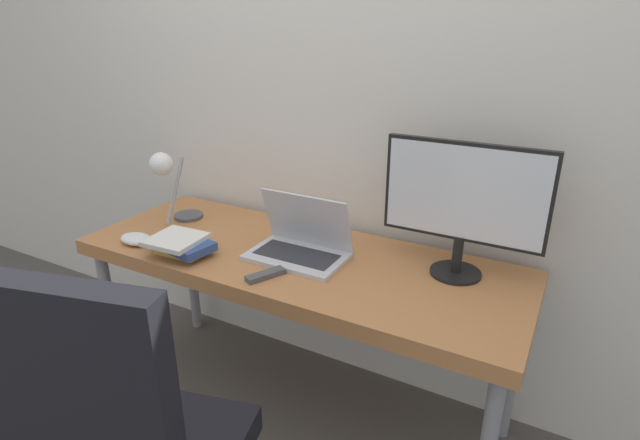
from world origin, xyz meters
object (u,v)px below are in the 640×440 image
(laptop, at_px, (300,244))
(monitor, at_px, (464,200))
(game_controller, at_px, (136,239))
(desk_lamp, at_px, (168,177))
(book_stack, at_px, (181,244))

(laptop, xyz_separation_m, monitor, (0.56, 0.14, 0.23))
(laptop, bearing_deg, monitor, 14.26)
(laptop, relative_size, game_controller, 2.53)
(laptop, xyz_separation_m, game_controller, (-0.64, -0.22, -0.03))
(monitor, bearing_deg, desk_lamp, -173.51)
(desk_lamp, height_order, book_stack, desk_lamp)
(monitor, distance_m, desk_lamp, 1.23)
(laptop, distance_m, book_stack, 0.47)
(game_controller, bearing_deg, desk_lamp, 93.30)
(laptop, relative_size, monitor, 0.66)
(laptop, relative_size, desk_lamp, 1.10)
(desk_lamp, relative_size, game_controller, 2.30)
(monitor, bearing_deg, game_controller, -163.32)
(laptop, height_order, book_stack, laptop)
(book_stack, bearing_deg, monitor, 19.27)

